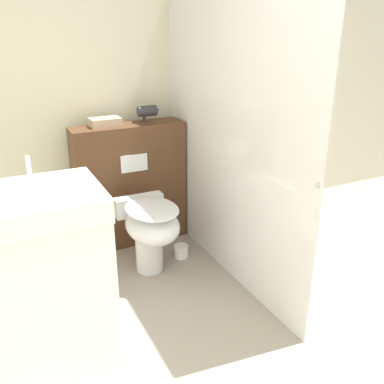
# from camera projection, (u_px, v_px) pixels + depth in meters

# --- Properties ---
(wall_back) EXTENTS (8.00, 0.06, 2.50)m
(wall_back) POSITION_uv_depth(u_px,v_px,m) (132.00, 91.00, 3.59)
(wall_back) COLOR beige
(wall_back) RESTS_ON ground_plane
(partition_panel) EXTENTS (0.92, 0.25, 1.03)m
(partition_panel) POSITION_uv_depth(u_px,v_px,m) (131.00, 185.00, 3.60)
(partition_panel) COLOR #51331E
(partition_panel) RESTS_ON ground_plane
(shower_glass) EXTENTS (0.04, 1.93, 2.08)m
(shower_glass) POSITION_uv_depth(u_px,v_px,m) (227.00, 138.00, 2.98)
(shower_glass) COLOR silver
(shower_glass) RESTS_ON ground_plane
(toilet) EXTENTS (0.38, 0.58, 0.56)m
(toilet) POSITION_uv_depth(u_px,v_px,m) (150.00, 228.00, 3.15)
(toilet) COLOR white
(toilet) RESTS_ON ground_plane
(sink_vanity) EXTENTS (0.63, 0.55, 1.15)m
(sink_vanity) POSITION_uv_depth(u_px,v_px,m) (48.00, 279.00, 2.28)
(sink_vanity) COLOR white
(sink_vanity) RESTS_ON ground_plane
(hair_drier) EXTENTS (0.18, 0.09, 0.14)m
(hair_drier) POSITION_uv_depth(u_px,v_px,m) (148.00, 111.00, 3.47)
(hair_drier) COLOR #2D2D33
(hair_drier) RESTS_ON partition_panel
(folded_towel) EXTENTS (0.24, 0.16, 0.06)m
(folded_towel) POSITION_uv_depth(u_px,v_px,m) (105.00, 122.00, 3.35)
(folded_towel) COLOR tan
(folded_towel) RESTS_ON partition_panel
(spare_toilet_roll) EXTENTS (0.12, 0.12, 0.10)m
(spare_toilet_roll) POSITION_uv_depth(u_px,v_px,m) (181.00, 251.00, 3.48)
(spare_toilet_roll) COLOR white
(spare_toilet_roll) RESTS_ON ground_plane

